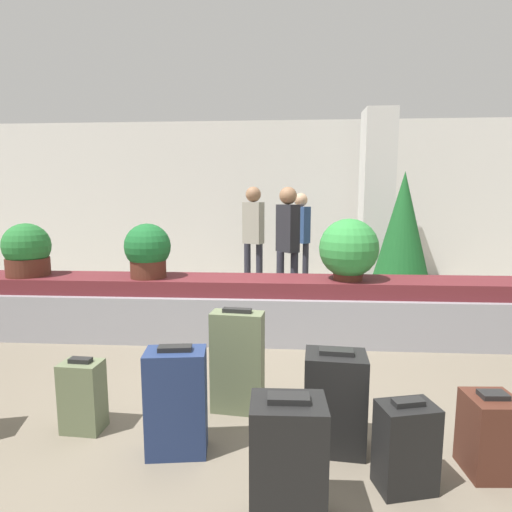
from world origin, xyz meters
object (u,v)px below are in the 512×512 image
potted_plant_2 (148,251)px  traveler_0 (288,237)px  pillar (376,199)px  traveler_2 (253,230)px  suitcase_7 (177,402)px  suitcase_2 (406,447)px  decorated_tree (402,232)px  potted_plant_0 (349,250)px  suitcase_0 (83,396)px  suitcase_1 (288,462)px  suitcase_8 (335,401)px  traveler_1 (300,232)px  suitcase_4 (490,435)px  potted_plant_1 (27,251)px  suitcase_3 (237,362)px

potted_plant_2 → traveler_0: traveler_0 is taller
pillar → traveler_2: pillar is taller
traveler_2 → suitcase_7: bearing=115.5°
suitcase_2 → decorated_tree: 4.39m
potted_plant_0 → suitcase_0: bearing=-137.2°
suitcase_0 → traveler_2: (0.88, 4.08, 0.84)m
pillar → suitcase_1: size_ratio=4.89×
suitcase_1 → potted_plant_0: (0.70, 2.63, 0.72)m
traveler_2 → decorated_tree: 2.33m
suitcase_7 → traveler_0: size_ratio=0.39×
suitcase_8 → traveler_1: bearing=95.1°
suitcase_0 → potted_plant_2: bearing=98.6°
suitcase_0 → suitcase_4: suitcase_0 is taller
suitcase_8 → traveler_1: (-0.01, 4.77, 0.70)m
suitcase_4 → potted_plant_1: (-4.16, 2.21, 0.75)m
suitcase_0 → suitcase_3: size_ratio=0.66×
suitcase_0 → decorated_tree: 4.96m
suitcase_2 → suitcase_4: size_ratio=1.05×
suitcase_3 → suitcase_7: size_ratio=1.14×
suitcase_0 → suitcase_4: bearing=-2.5°
suitcase_2 → potted_plant_0: bearing=75.3°
potted_plant_2 → traveler_0: size_ratio=0.35×
potted_plant_0 → traveler_2: bearing=119.2°
suitcase_1 → traveler_2: (-0.51, 4.78, 0.77)m
potted_plant_0 → potted_plant_2: 2.25m
suitcase_4 → traveler_1: size_ratio=0.29×
suitcase_4 → traveler_2: 4.74m
potted_plant_1 → traveler_0: traveler_0 is taller
suitcase_8 → potted_plant_2: 2.82m
suitcase_1 → potted_plant_0: bearing=73.8°
suitcase_3 → traveler_2: 3.82m
suitcase_0 → potted_plant_1: size_ratio=0.84×
traveler_2 → decorated_tree: (2.30, -0.37, 0.00)m
potted_plant_1 → suitcase_3: bearing=-31.5°
potted_plant_0 → suitcase_4: bearing=-78.0°
suitcase_3 → potted_plant_1: bearing=154.9°
suitcase_8 → suitcase_1: bearing=-111.7°
suitcase_1 → pillar: bearing=72.3°
suitcase_2 → suitcase_7: (-1.32, 0.24, 0.09)m
suitcase_4 → traveler_2: bearing=107.7°
suitcase_4 → suitcase_7: suitcase_7 is taller
suitcase_3 → traveler_1: (0.65, 4.35, 0.63)m
pillar → potted_plant_0: size_ratio=4.72×
suitcase_2 → suitcase_8: 0.48m
suitcase_8 → traveler_2: (-0.81, 4.18, 0.77)m
suitcase_2 → suitcase_7: bearing=156.6°
suitcase_8 → traveler_0: 3.36m
pillar → suitcase_1: 6.21m
suitcase_0 → suitcase_2: same height
suitcase_8 → traveler_0: size_ratio=0.38×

